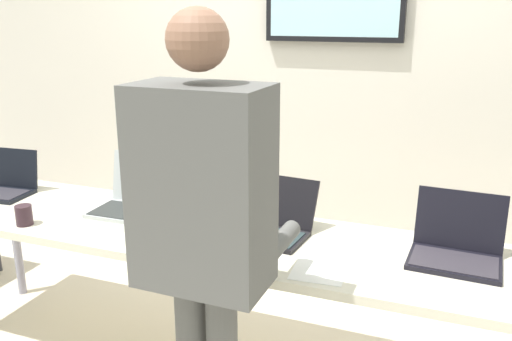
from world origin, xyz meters
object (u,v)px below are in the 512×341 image
(workbench, at_px, (228,243))
(laptop_station_0, at_px, (6,184))
(laptop_station_3, at_px, (456,246))
(person, at_px, (204,222))
(coffee_mug, at_px, (24,215))
(laptop_station_2, at_px, (269,222))
(laptop_station_1, at_px, (129,198))

(workbench, distance_m, laptop_station_0, 1.42)
(laptop_station_3, bearing_deg, laptop_station_0, -179.66)
(laptop_station_0, relative_size, person, 0.19)
(laptop_station_3, relative_size, coffee_mug, 3.82)
(laptop_station_2, bearing_deg, laptop_station_1, 177.85)
(laptop_station_3, bearing_deg, person, -138.01)
(laptop_station_3, distance_m, person, 1.11)
(workbench, xyz_separation_m, person, (0.20, -0.62, 0.37))
(workbench, bearing_deg, laptop_station_2, 26.04)
(laptop_station_1, height_order, laptop_station_3, laptop_station_1)
(laptop_station_0, height_order, laptop_station_1, laptop_station_1)
(laptop_station_2, relative_size, laptop_station_3, 1.09)
(person, distance_m, coffee_mug, 1.25)
(laptop_station_0, bearing_deg, person, -23.64)
(laptop_station_3, bearing_deg, workbench, -174.42)
(laptop_station_1, distance_m, laptop_station_3, 1.61)
(laptop_station_1, bearing_deg, laptop_station_0, -177.76)
(laptop_station_0, xyz_separation_m, laptop_station_3, (2.41, 0.01, 0.01))
(person, xyz_separation_m, coffee_mug, (-1.16, 0.37, -0.27))
(laptop_station_0, relative_size, laptop_station_1, 0.98)
(workbench, distance_m, laptop_station_3, 1.00)
(laptop_station_0, relative_size, laptop_station_2, 0.80)
(laptop_station_1, bearing_deg, workbench, -10.61)
(laptop_station_1, relative_size, laptop_station_2, 0.82)
(laptop_station_2, bearing_deg, person, -88.26)
(laptop_station_0, bearing_deg, laptop_station_2, 0.07)
(workbench, xyz_separation_m, laptop_station_0, (-1.41, 0.08, 0.10))
(laptop_station_3, xyz_separation_m, coffee_mug, (-1.96, -0.35, -0.01))
(laptop_station_2, xyz_separation_m, person, (0.02, -0.71, 0.26))
(laptop_station_0, distance_m, person, 1.78)
(laptop_station_2, bearing_deg, laptop_station_0, -179.93)
(workbench, bearing_deg, laptop_station_0, 176.64)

